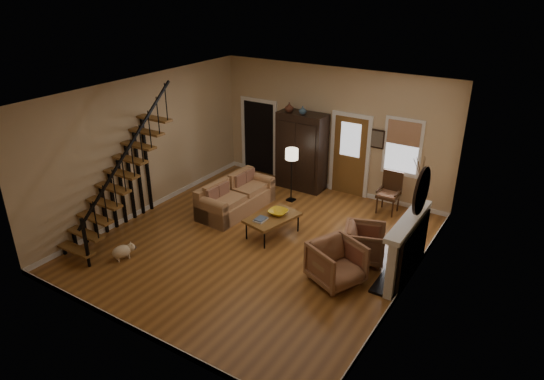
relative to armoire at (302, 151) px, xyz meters
The scene contains 15 objects.
room 1.49m from the armoire, 78.37° to the right, with size 7.00×7.33×3.30m.
staircase 4.94m from the armoire, 115.05° to the right, with size 0.94×2.80×3.20m, color brown, non-canonical shape.
fireplace 4.67m from the armoire, 34.69° to the right, with size 0.33×1.95×2.30m.
armoire is the anchor object (origin of this frame).
vase_a 1.23m from the armoire, 164.05° to the right, with size 0.24×0.24×0.25m, color #4C2619.
vase_b 1.16m from the armoire, 63.43° to the right, with size 0.20×0.20×0.21m, color #334C60.
sofa 2.31m from the armoire, 107.06° to the right, with size 0.90×2.09×0.78m, color #A6764B, non-canonical shape.
coffee_table 2.91m from the armoire, 73.90° to the right, with size 0.72×1.23×0.47m, color brown, non-canonical shape.
bowl 2.71m from the armoire, 71.98° to the right, with size 0.42×0.42×0.10m, color gold.
books 3.10m from the armoire, 77.63° to the right, with size 0.23×0.31×0.06m, color beige, non-canonical shape.
armchair_left 4.54m from the armoire, 52.23° to the right, with size 0.88×0.91×0.83m, color brown.
armchair_right 3.90m from the armoire, 41.03° to the right, with size 0.81×0.83×0.75m, color brown.
floor_lamp 0.98m from the armoire, 76.98° to the right, with size 0.32×0.32×1.42m, color black, non-canonical shape.
side_chair 2.61m from the armoire, ahead, with size 0.54×0.54×1.02m, color #3A2212, non-canonical shape.
dog 5.44m from the armoire, 104.19° to the right, with size 0.26×0.44×0.32m, color beige, non-canonical shape.
Camera 1 is at (5.19, -7.62, 5.44)m, focal length 32.00 mm.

